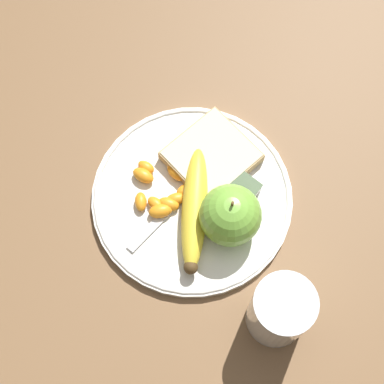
{
  "coord_description": "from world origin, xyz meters",
  "views": [
    {
      "loc": [
        -0.24,
        -0.19,
        0.86
      ],
      "look_at": [
        0.0,
        0.0,
        0.03
      ],
      "focal_mm": 60.0,
      "sensor_mm": 36.0,
      "label": 1
    }
  ],
  "objects_px": {
    "juice_glass": "(280,311)",
    "bread_slice": "(211,157)",
    "banana": "(195,210)",
    "fork": "(186,192)",
    "apple": "(229,217)",
    "plate": "(192,198)",
    "jam_packet": "(241,192)"
  },
  "relations": [
    {
      "from": "juice_glass",
      "to": "banana",
      "type": "bearing_deg",
      "value": 75.53
    },
    {
      "from": "fork",
      "to": "apple",
      "type": "bearing_deg",
      "value": -87.67
    },
    {
      "from": "apple",
      "to": "jam_packet",
      "type": "distance_m",
      "value": 0.06
    },
    {
      "from": "banana",
      "to": "bread_slice",
      "type": "bearing_deg",
      "value": 22.38
    },
    {
      "from": "juice_glass",
      "to": "apple",
      "type": "bearing_deg",
      "value": 64.77
    },
    {
      "from": "apple",
      "to": "jam_packet",
      "type": "relative_size",
      "value": 1.9
    },
    {
      "from": "bread_slice",
      "to": "jam_packet",
      "type": "height_order",
      "value": "same"
    },
    {
      "from": "apple",
      "to": "fork",
      "type": "height_order",
      "value": "apple"
    },
    {
      "from": "plate",
      "to": "fork",
      "type": "height_order",
      "value": "fork"
    },
    {
      "from": "plate",
      "to": "bread_slice",
      "type": "height_order",
      "value": "bread_slice"
    },
    {
      "from": "plate",
      "to": "bread_slice",
      "type": "bearing_deg",
      "value": 13.03
    },
    {
      "from": "fork",
      "to": "juice_glass",
      "type": "bearing_deg",
      "value": -103.11
    },
    {
      "from": "juice_glass",
      "to": "fork",
      "type": "height_order",
      "value": "juice_glass"
    },
    {
      "from": "juice_glass",
      "to": "bread_slice",
      "type": "relative_size",
      "value": 0.91
    },
    {
      "from": "apple",
      "to": "juice_glass",
      "type": "bearing_deg",
      "value": -115.23
    },
    {
      "from": "plate",
      "to": "banana",
      "type": "xyz_separation_m",
      "value": [
        -0.02,
        -0.02,
        0.02
      ]
    },
    {
      "from": "apple",
      "to": "banana",
      "type": "distance_m",
      "value": 0.05
    },
    {
      "from": "plate",
      "to": "apple",
      "type": "xyz_separation_m",
      "value": [
        -0.0,
        -0.07,
        0.05
      ]
    },
    {
      "from": "bread_slice",
      "to": "fork",
      "type": "height_order",
      "value": "bread_slice"
    },
    {
      "from": "banana",
      "to": "bread_slice",
      "type": "xyz_separation_m",
      "value": [
        0.08,
        0.03,
        -0.01
      ]
    },
    {
      "from": "bread_slice",
      "to": "jam_packet",
      "type": "bearing_deg",
      "value": -104.31
    },
    {
      "from": "apple",
      "to": "jam_packet",
      "type": "height_order",
      "value": "apple"
    },
    {
      "from": "apple",
      "to": "bread_slice",
      "type": "xyz_separation_m",
      "value": [
        0.06,
        0.08,
        -0.03
      ]
    },
    {
      "from": "fork",
      "to": "jam_packet",
      "type": "distance_m",
      "value": 0.08
    },
    {
      "from": "banana",
      "to": "apple",
      "type": "bearing_deg",
      "value": -72.74
    },
    {
      "from": "banana",
      "to": "jam_packet",
      "type": "xyz_separation_m",
      "value": [
        0.06,
        -0.03,
        -0.01
      ]
    },
    {
      "from": "bread_slice",
      "to": "plate",
      "type": "bearing_deg",
      "value": -166.97
    },
    {
      "from": "banana",
      "to": "fork",
      "type": "bearing_deg",
      "value": 59.47
    },
    {
      "from": "plate",
      "to": "juice_glass",
      "type": "distance_m",
      "value": 0.2
    },
    {
      "from": "banana",
      "to": "bread_slice",
      "type": "distance_m",
      "value": 0.09
    },
    {
      "from": "jam_packet",
      "to": "fork",
      "type": "bearing_deg",
      "value": 126.85
    },
    {
      "from": "plate",
      "to": "fork",
      "type": "relative_size",
      "value": 1.47
    }
  ]
}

